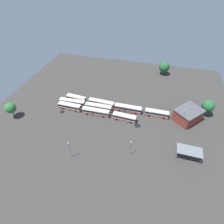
% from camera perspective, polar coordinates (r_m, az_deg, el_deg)
% --- Properties ---
extents(ground_plane, '(122.87, 122.87, 0.00)m').
position_cam_1_polar(ground_plane, '(90.00, 0.07, -0.21)').
color(ground_plane, '#383533').
extents(bus_row0_slot0, '(12.10, 2.79, 3.48)m').
position_cam_1_polar(bus_row0_slot0, '(93.54, -13.61, 1.78)').
color(bus_row0_slot0, silver).
rests_on(bus_row0_slot0, ground_plane).
extents(bus_row0_slot1, '(14.00, 2.94, 3.48)m').
position_cam_1_polar(bus_row0_slot1, '(96.00, -12.85, 3.11)').
color(bus_row0_slot1, silver).
rests_on(bus_row0_slot1, ground_plane).
extents(bus_row0_slot2, '(11.31, 3.57, 3.48)m').
position_cam_1_polar(bus_row0_slot2, '(98.24, -11.59, 4.33)').
color(bus_row0_slot2, silver).
rests_on(bus_row0_slot2, ground_plane).
extents(bus_row1_slot0, '(13.96, 2.72, 3.48)m').
position_cam_1_polar(bus_row1_slot0, '(88.09, -5.34, 0.07)').
color(bus_row1_slot0, silver).
rests_on(bus_row1_slot0, ground_plane).
extents(bus_row1_slot1, '(13.97, 2.75, 3.48)m').
position_cam_1_polar(bus_row1_slot1, '(90.66, -4.47, 1.55)').
color(bus_row1_slot1, silver).
rests_on(bus_row1_slot1, ground_plane).
extents(bus_row1_slot2, '(14.04, 3.23, 3.48)m').
position_cam_1_polar(bus_row1_slot2, '(93.19, -3.49, 2.89)').
color(bus_row1_slot2, silver).
rests_on(bus_row1_slot2, ground_plane).
extents(bus_row2_slot0, '(11.51, 3.20, 3.48)m').
position_cam_1_polar(bus_row2_slot0, '(84.92, 4.05, -1.75)').
color(bus_row2_slot0, silver).
rests_on(bus_row2_slot0, ground_plane).
extents(bus_row2_slot2, '(13.94, 2.65, 3.48)m').
position_cam_1_polar(bus_row2_slot2, '(90.01, 5.23, 1.14)').
color(bus_row2_slot2, silver).
rests_on(bus_row2_slot2, ground_plane).
extents(bus_row3_slot2, '(11.59, 2.65, 3.48)m').
position_cam_1_polar(bus_row3_slot2, '(89.66, 14.42, -0.44)').
color(bus_row3_slot2, silver).
rests_on(bus_row3_slot2, ground_plane).
extents(depot_building, '(15.29, 15.51, 6.27)m').
position_cam_1_polar(depot_building, '(91.64, 23.52, -0.89)').
color(depot_building, maroon).
rests_on(depot_building, ground_plane).
extents(maintenance_shelter, '(9.76, 5.39, 4.09)m').
position_cam_1_polar(maintenance_shelter, '(75.55, 24.02, -11.47)').
color(maintenance_shelter, slate).
rests_on(maintenance_shelter, ground_plane).
extents(lamp_post_mid_lot, '(0.56, 0.28, 7.81)m').
position_cam_1_polar(lamp_post_mid_lot, '(70.00, 6.03, -11.44)').
color(lamp_post_mid_lot, slate).
rests_on(lamp_post_mid_lot, ground_plane).
extents(lamp_post_near_entrance, '(0.56, 0.28, 8.96)m').
position_cam_1_polar(lamp_post_near_entrance, '(86.97, 22.07, -1.41)').
color(lamp_post_near_entrance, slate).
rests_on(lamp_post_near_entrance, ground_plane).
extents(lamp_post_by_building, '(0.56, 0.28, 8.59)m').
position_cam_1_polar(lamp_post_by_building, '(70.52, -13.51, -11.72)').
color(lamp_post_by_building, slate).
rests_on(lamp_post_by_building, ground_plane).
extents(tree_northeast, '(6.01, 6.01, 8.67)m').
position_cam_1_polar(tree_northeast, '(97.34, 28.88, 1.74)').
color(tree_northeast, brown).
rests_on(tree_northeast, ground_plane).
extents(tree_west_edge, '(5.22, 5.22, 8.38)m').
position_cam_1_polar(tree_west_edge, '(97.18, -30.25, 1.16)').
color(tree_west_edge, brown).
rests_on(tree_west_edge, ground_plane).
extents(tree_northwest, '(6.97, 6.97, 8.91)m').
position_cam_1_polar(tree_northwest, '(124.95, 16.70, 13.95)').
color(tree_northwest, brown).
rests_on(tree_northwest, ground_plane).
extents(puddle_near_shelter, '(2.46, 2.46, 0.01)m').
position_cam_1_polar(puddle_near_shelter, '(94.02, -15.94, 0.02)').
color(puddle_near_shelter, black).
rests_on(puddle_near_shelter, ground_plane).
extents(puddle_back_corner, '(3.00, 3.00, 0.01)m').
position_cam_1_polar(puddle_back_corner, '(84.18, 8.33, -4.43)').
color(puddle_back_corner, black).
rests_on(puddle_back_corner, ground_plane).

